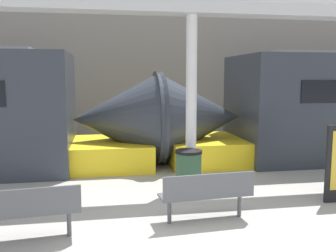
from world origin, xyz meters
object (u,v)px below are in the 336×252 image
trash_bin (189,170)px  bench_near (207,192)px  bench_far (16,210)px  support_column_near (191,102)px

trash_bin → bench_near: bearing=-92.9°
bench_far → support_column_near: size_ratio=0.50×
bench_near → trash_bin: (0.09, 1.81, -0.08)m
trash_bin → support_column_near: 1.52m
trash_bin → support_column_near: support_column_near is taller
bench_near → trash_bin: bearing=82.8°
bench_near → support_column_near: (0.23, 2.20, 1.38)m
bench_near → support_column_near: bearing=79.6°
bench_near → support_column_near: 2.61m
bench_near → bench_far: (-3.02, -0.36, 0.00)m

